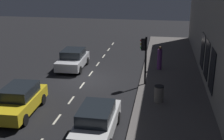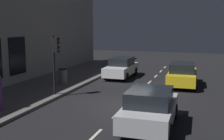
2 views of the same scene
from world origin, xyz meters
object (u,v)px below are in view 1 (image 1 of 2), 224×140
at_px(traffic_light, 144,52).
at_px(pedestrian_0, 160,59).
at_px(parked_car_0, 19,100).
at_px(parked_car_1, 97,121).
at_px(parked_car_2, 73,59).
at_px(trash_bin, 159,94).

bearing_deg(traffic_light, pedestrian_0, 73.70).
xyz_separation_m(parked_car_0, parked_car_1, (4.85, -1.66, -0.00)).
bearing_deg(traffic_light, parked_car_2, 153.47).
distance_m(traffic_light, parked_car_2, 6.95).
bearing_deg(parked_car_0, trash_bin, -163.65).
bearing_deg(traffic_light, trash_bin, -68.21).
xyz_separation_m(traffic_light, parked_car_2, (-6.03, 3.01, -1.70)).
bearing_deg(pedestrian_0, parked_car_1, -36.22).
relative_size(parked_car_0, parked_car_1, 1.00).
height_order(traffic_light, pedestrian_0, traffic_light).
xyz_separation_m(traffic_light, trash_bin, (1.15, -2.88, -1.83)).
height_order(traffic_light, parked_car_2, traffic_light).
bearing_deg(parked_car_0, parked_car_1, 159.02).
height_order(traffic_light, parked_car_0, traffic_light).
height_order(parked_car_2, pedestrian_0, pedestrian_0).
distance_m(parked_car_2, pedestrian_0, 7.09).
relative_size(parked_car_2, pedestrian_0, 2.20).
height_order(pedestrian_0, trash_bin, pedestrian_0).
distance_m(parked_car_1, parked_car_2, 10.99).
xyz_separation_m(traffic_light, parked_car_1, (-1.74, -7.11, -1.70)).
bearing_deg(parked_car_0, traffic_light, -142.44).
distance_m(parked_car_0, parked_car_2, 8.48).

